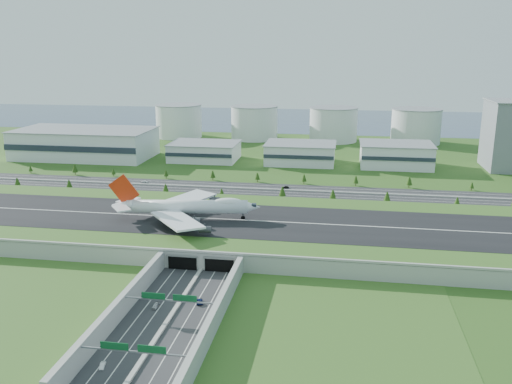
# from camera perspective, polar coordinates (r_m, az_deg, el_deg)

# --- Properties ---
(ground) EXTENTS (1200.00, 1200.00, 0.00)m
(ground) POSITION_cam_1_polar(r_m,az_deg,el_deg) (292.28, -3.29, -4.40)
(ground) COLOR #245119
(ground) RESTS_ON ground
(airfield_deck) EXTENTS (520.00, 100.00, 9.20)m
(airfield_deck) POSITION_cam_1_polar(r_m,az_deg,el_deg) (290.86, -3.30, -3.64)
(airfield_deck) COLOR gray
(airfield_deck) RESTS_ON ground
(underpass_road) EXTENTS (38.80, 120.40, 8.00)m
(underpass_road) POSITION_cam_1_polar(r_m,az_deg,el_deg) (202.91, -9.47, -12.69)
(underpass_road) COLOR #28282B
(underpass_road) RESTS_ON ground
(sign_gantry_near) EXTENTS (38.70, 0.70, 9.80)m
(sign_gantry_near) POSITION_cam_1_polar(r_m,az_deg,el_deg) (205.01, -9.12, -11.26)
(sign_gantry_near) COLOR gray
(sign_gantry_near) RESTS_ON ground
(sign_gantry_far) EXTENTS (38.70, 0.70, 9.80)m
(sign_gantry_far) POSITION_cam_1_polar(r_m,az_deg,el_deg) (176.29, -12.78, -16.13)
(sign_gantry_far) COLOR gray
(sign_gantry_far) RESTS_ON ground
(north_expressway) EXTENTS (560.00, 36.00, 0.12)m
(north_expressway) POSITION_cam_1_polar(r_m,az_deg,el_deg) (381.52, -0.23, 0.29)
(north_expressway) COLOR #28282B
(north_expressway) RESTS_ON ground
(tree_row) EXTENTS (502.94, 48.66, 8.49)m
(tree_row) POSITION_cam_1_polar(r_m,az_deg,el_deg) (377.80, 1.60, 0.83)
(tree_row) COLOR #3D2819
(tree_row) RESTS_ON ground
(hangar_west) EXTENTS (120.00, 60.00, 25.00)m
(hangar_west) POSITION_cam_1_polar(r_m,az_deg,el_deg) (516.10, -17.54, 4.89)
(hangar_west) COLOR silver
(hangar_west) RESTS_ON ground
(hangar_mid_a) EXTENTS (58.00, 42.00, 15.00)m
(hangar_mid_a) POSITION_cam_1_polar(r_m,az_deg,el_deg) (482.91, -5.44, 4.26)
(hangar_mid_a) COLOR silver
(hangar_mid_a) RESTS_ON ground
(hangar_mid_b) EXTENTS (58.00, 42.00, 17.00)m
(hangar_mid_b) POSITION_cam_1_polar(r_m,az_deg,el_deg) (468.80, 4.70, 4.08)
(hangar_mid_b) COLOR silver
(hangar_mid_b) RESTS_ON ground
(hangar_mid_c) EXTENTS (58.00, 42.00, 19.00)m
(hangar_mid_c) POSITION_cam_1_polar(r_m,az_deg,el_deg) (469.40, 14.50, 3.78)
(hangar_mid_c) COLOR silver
(hangar_mid_c) RESTS_ON ground
(fuel_tank_a) EXTENTS (50.00, 50.00, 35.00)m
(fuel_tank_a) POSITION_cam_1_polar(r_m,az_deg,el_deg) (611.66, -8.12, 7.39)
(fuel_tank_a) COLOR silver
(fuel_tank_a) RESTS_ON ground
(fuel_tank_b) EXTENTS (50.00, 50.00, 35.00)m
(fuel_tank_b) POSITION_cam_1_polar(r_m,az_deg,el_deg) (592.18, -0.17, 7.29)
(fuel_tank_b) COLOR silver
(fuel_tank_b) RESTS_ON ground
(fuel_tank_c) EXTENTS (50.00, 50.00, 35.00)m
(fuel_tank_c) POSITION_cam_1_polar(r_m,az_deg,el_deg) (584.53, 8.14, 7.04)
(fuel_tank_c) COLOR silver
(fuel_tank_c) RESTS_ON ground
(fuel_tank_d) EXTENTS (50.00, 50.00, 35.00)m
(fuel_tank_d) POSITION_cam_1_polar(r_m,az_deg,el_deg) (589.18, 16.48, 6.64)
(fuel_tank_d) COLOR silver
(fuel_tank_d) RESTS_ON ground
(bay_water) EXTENTS (1200.00, 260.00, 0.06)m
(bay_water) POSITION_cam_1_polar(r_m,az_deg,el_deg) (757.67, 4.57, 7.61)
(bay_water) COLOR #324461
(bay_water) RESTS_ON ground
(boeing_747) EXTENTS (80.15, 75.26, 24.87)m
(boeing_747) POSITION_cam_1_polar(r_m,az_deg,el_deg) (290.26, -7.37, -1.53)
(boeing_747) COLOR white
(boeing_747) RESTS_ON airfield_deck
(car_0) EXTENTS (2.04, 4.96, 1.68)m
(car_0) POSITION_cam_1_polar(r_m,az_deg,el_deg) (216.14, -10.52, -11.65)
(car_0) COLOR #B1B1B6
(car_0) RESTS_ON ground
(car_1) EXTENTS (2.25, 4.28, 1.34)m
(car_1) POSITION_cam_1_polar(r_m,az_deg,el_deg) (184.11, -15.86, -17.14)
(car_1) COLOR white
(car_1) RESTS_ON ground
(car_2) EXTENTS (3.84, 5.80, 1.48)m
(car_2) POSITION_cam_1_polar(r_m,az_deg,el_deg) (217.09, -5.97, -11.37)
(car_2) COLOR #0E1948
(car_2) RESTS_ON ground
(car_4) EXTENTS (5.37, 3.24, 1.71)m
(car_4) POSITION_cam_1_polar(r_m,az_deg,el_deg) (403.33, -14.71, 0.73)
(car_4) COLOR #5D5D62
(car_4) RESTS_ON ground
(car_5) EXTENTS (5.38, 2.73, 1.69)m
(car_5) POSITION_cam_1_polar(r_m,az_deg,el_deg) (384.16, 3.11, 0.51)
(car_5) COLOR black
(car_5) RESTS_ON ground
(car_7) EXTENTS (5.59, 3.04, 1.54)m
(car_7) POSITION_cam_1_polar(r_m,az_deg,el_deg) (407.97, -11.68, 1.06)
(car_7) COLOR white
(car_7) RESTS_ON ground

